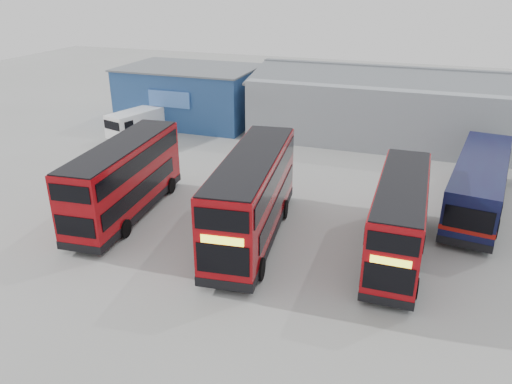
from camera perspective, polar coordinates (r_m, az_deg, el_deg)
name	(u,v)px	position (r m, az deg, el deg)	size (l,w,h in m)	color
ground_plane	(274,224)	(28.13, 2.12, -3.73)	(120.00, 120.00, 0.00)	gray
office_block	(190,94)	(48.13, -7.50, 11.02)	(12.30, 8.32, 5.12)	navy
maintenance_shed	(437,108)	(45.08, 20.02, 8.99)	(30.50, 12.00, 5.89)	#91979E
double_decker_left	(125,180)	(29.39, -14.76, 1.31)	(3.34, 10.37, 4.31)	#9B080E
double_decker_centre	(252,198)	(25.73, -0.46, -0.74)	(3.88, 11.14, 4.62)	#9B080E
double_decker_right	(399,220)	(25.11, 16.00, -3.11)	(2.51, 9.59, 4.04)	#9B080E
single_decker_blue	(479,185)	(31.98, 24.09, 0.69)	(4.24, 11.91, 3.17)	#0C1435
panel_van	(136,122)	(44.43, -13.60, 7.74)	(3.34, 5.47, 2.24)	white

